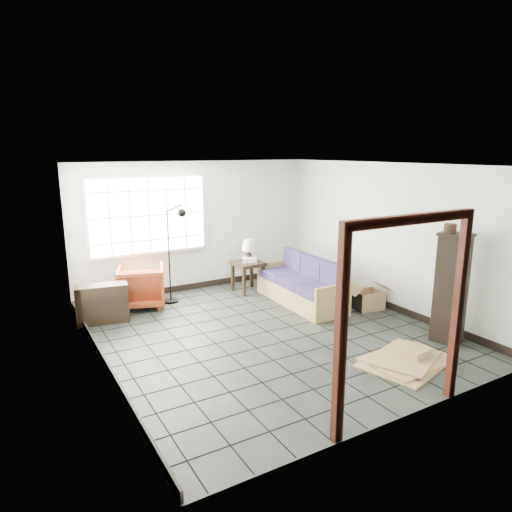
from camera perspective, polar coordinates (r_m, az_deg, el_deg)
ground at (r=7.32m, az=1.41°, el=-9.46°), size 5.50×5.50×0.00m
room_shell at (r=6.88m, az=1.36°, el=3.65°), size 5.02×5.52×2.61m
window_panel at (r=8.91m, az=-13.30°, el=4.97°), size 2.32×0.08×1.52m
doorway_trim at (r=4.89m, az=18.31°, el=-4.57°), size 1.80×0.08×2.20m
futon_sofa at (r=8.59m, az=5.96°, el=-3.81°), size 0.80×2.01×0.88m
armchair at (r=8.60m, az=-14.16°, el=-3.44°), size 1.01×0.98×0.84m
side_table at (r=9.17m, az=-1.02°, el=-1.40°), size 0.59×0.59×0.62m
table_lamp at (r=9.15m, az=-0.90°, el=1.25°), size 0.35×0.35×0.44m
projector at (r=9.12m, az=-0.82°, el=-0.47°), size 0.32×0.28×0.09m
floor_lamp at (r=8.52m, az=-10.01°, el=0.61°), size 0.49×0.49×1.86m
console_shelf at (r=8.02m, az=-18.67°, el=-5.65°), size 0.88×0.45×0.65m
tall_shelf at (r=7.29m, az=23.19°, el=-3.65°), size 0.47×0.53×1.65m
pot at (r=7.09m, az=23.10°, el=3.19°), size 0.22×0.22×0.13m
open_box at (r=8.53m, az=13.79°, el=-5.32°), size 0.86×0.52×0.46m
cardboard_pile at (r=6.66m, az=18.42°, el=-12.11°), size 1.43×1.18×0.18m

